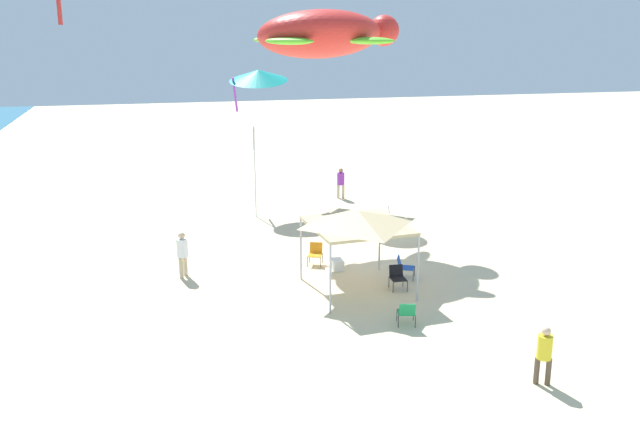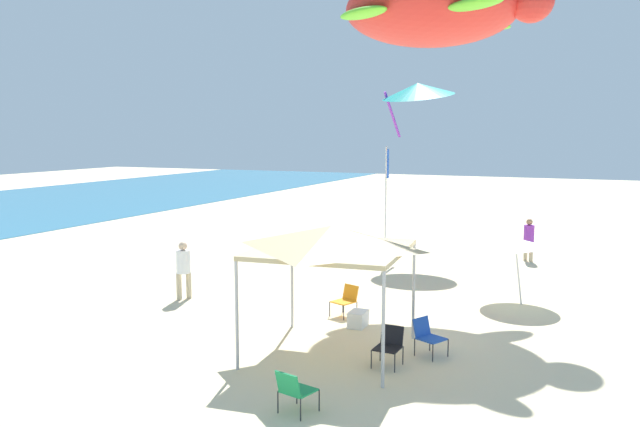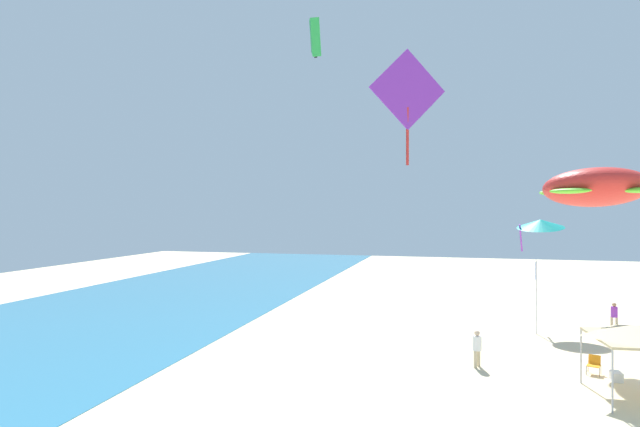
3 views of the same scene
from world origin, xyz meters
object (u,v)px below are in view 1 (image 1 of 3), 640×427
at_px(folding_chair_facing_ocean, 404,266).
at_px(folding_chair_near_cooler, 315,252).
at_px(kite_turtle_red, 323,34).
at_px(folding_chair_right_of_tent, 407,312).
at_px(person_kite_handler, 544,351).
at_px(person_by_tent, 182,251).
at_px(person_watching_sky, 341,181).
at_px(beach_umbrella, 386,196).
at_px(folding_chair_left_of_tent, 397,276).
at_px(banner_flag, 255,163).
at_px(canopy_tent, 358,219).
at_px(kite_delta_teal, 258,75).
at_px(cooler_box, 337,265).

height_order(folding_chair_facing_ocean, folding_chair_near_cooler, same).
height_order(folding_chair_facing_ocean, kite_turtle_red, kite_turtle_red).
distance_m(folding_chair_near_cooler, folding_chair_right_of_tent, 6.42).
xyz_separation_m(person_kite_handler, person_by_tent, (10.16, 8.78, 0.06)).
bearing_deg(person_watching_sky, person_kite_handler, 130.53).
xyz_separation_m(beach_umbrella, kite_turtle_red, (0.84, 2.69, 6.89)).
distance_m(folding_chair_facing_ocean, folding_chair_right_of_tent, 4.22).
bearing_deg(folding_chair_near_cooler, folding_chair_left_of_tent, -33.65).
height_order(folding_chair_facing_ocean, folding_chair_left_of_tent, same).
distance_m(folding_chair_near_cooler, banner_flag, 7.77).
xyz_separation_m(canopy_tent, beach_umbrella, (6.24, -3.12, -0.87)).
height_order(folding_chair_left_of_tent, kite_delta_teal, kite_delta_teal).
distance_m(canopy_tent, person_kite_handler, 8.18).
relative_size(folding_chair_near_cooler, banner_flag, 0.19).
distance_m(canopy_tent, folding_chair_near_cooler, 3.74).
distance_m(beach_umbrella, banner_flag, 6.71).
distance_m(kite_turtle_red, kite_delta_teal, 6.08).
distance_m(beach_umbrella, folding_chair_facing_ocean, 5.75).
xyz_separation_m(folding_chair_near_cooler, person_by_tent, (-0.30, 5.08, 0.54)).
bearing_deg(cooler_box, folding_chair_left_of_tent, -145.80).
relative_size(person_watching_sky, kite_delta_teal, 0.47).
distance_m(folding_chair_near_cooler, person_by_tent, 5.11).
bearing_deg(folding_chair_near_cooler, person_watching_sky, 91.14).
bearing_deg(folding_chair_near_cooler, beach_umbrella, 60.82).
height_order(person_watching_sky, person_by_tent, person_by_tent).
distance_m(folding_chair_facing_ocean, folding_chair_near_cooler, 3.61).
distance_m(folding_chair_left_of_tent, folding_chair_right_of_tent, 3.15).
xyz_separation_m(folding_chair_left_of_tent, person_by_tent, (2.88, 7.33, 0.54)).
relative_size(folding_chair_facing_ocean, banner_flag, 0.19).
bearing_deg(folding_chair_near_cooler, person_by_tent, -155.48).
bearing_deg(kite_turtle_red, beach_umbrella, -23.38).
height_order(folding_chair_left_of_tent, cooler_box, folding_chair_left_of_tent).
height_order(beach_umbrella, person_kite_handler, beach_umbrella).
xyz_separation_m(folding_chair_near_cooler, kite_delta_teal, (9.48, 0.76, 6.12)).
distance_m(person_watching_sky, kite_delta_teal, 7.14).
xyz_separation_m(folding_chair_facing_ocean, folding_chair_right_of_tent, (-4.00, 1.33, 0.00)).
relative_size(banner_flag, kite_delta_teal, 1.25).
bearing_deg(person_by_tent, folding_chair_left_of_tent, -79.48).
height_order(person_by_tent, kite_turtle_red, kite_turtle_red).
bearing_deg(folding_chair_left_of_tent, folding_chair_right_of_tent, -101.81).
relative_size(cooler_box, person_watching_sky, 0.38).
relative_size(folding_chair_right_of_tent, kite_turtle_red, 0.13).
bearing_deg(canopy_tent, person_watching_sky, -12.21).
bearing_deg(kite_delta_teal, kite_turtle_red, -55.56).
distance_m(person_by_tent, kite_turtle_red, 10.82).
bearing_deg(person_watching_sky, folding_chair_near_cooler, 110.28).
relative_size(banner_flag, kite_turtle_red, 0.68).
relative_size(canopy_tent, kite_delta_teal, 1.02).
relative_size(beach_umbrella, folding_chair_near_cooler, 2.66).
bearing_deg(banner_flag, canopy_tent, -168.32).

